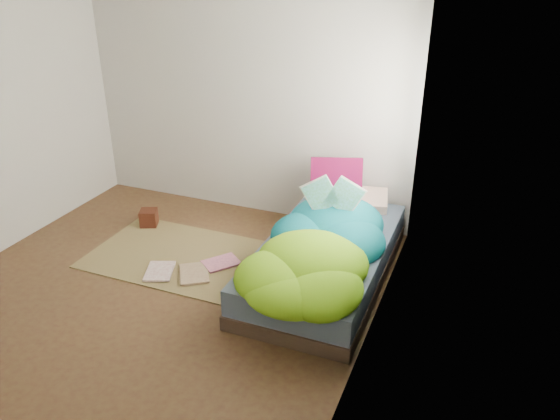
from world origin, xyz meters
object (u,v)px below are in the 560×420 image
(open_book, at_px, (333,185))
(floor_book_a, at_px, (146,271))
(floor_book_b, at_px, (216,257))
(pillow_magenta, at_px, (336,183))
(bed, at_px, (325,260))
(wooden_box, at_px, (149,218))

(open_book, distance_m, floor_book_a, 1.80)
(floor_book_a, xyz_separation_m, floor_book_b, (0.45, 0.44, 0.00))
(pillow_magenta, height_order, open_book, open_book)
(floor_book_a, bearing_deg, bed, -1.25)
(bed, relative_size, floor_book_a, 6.27)
(wooden_box, bearing_deg, floor_book_a, -57.39)
(open_book, relative_size, floor_book_a, 1.35)
(bed, relative_size, open_book, 4.65)
(bed, height_order, wooden_box, bed)
(bed, height_order, floor_book_a, bed)
(wooden_box, height_order, floor_book_a, wooden_box)
(pillow_magenta, xyz_separation_m, wooden_box, (-1.83, -0.48, -0.49))
(bed, distance_m, open_book, 0.66)
(open_book, relative_size, wooden_box, 2.60)
(pillow_magenta, bearing_deg, floor_book_a, -155.70)
(open_book, xyz_separation_m, wooden_box, (-1.97, 0.09, -0.72))
(open_book, xyz_separation_m, floor_book_a, (-1.46, -0.70, -0.79))
(pillow_magenta, relative_size, open_book, 1.12)
(wooden_box, bearing_deg, pillow_magenta, 14.64)
(wooden_box, bearing_deg, floor_book_b, -19.98)
(floor_book_a, bearing_deg, pillow_magenta, 22.18)
(floor_book_b, bearing_deg, wooden_box, -162.08)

